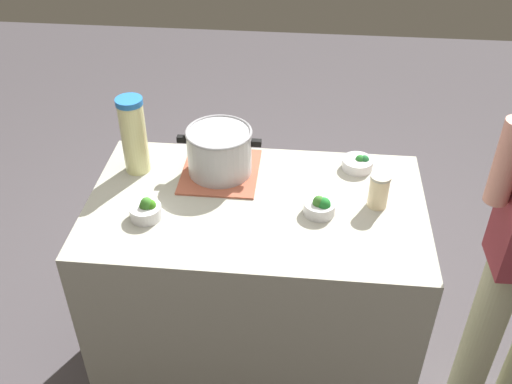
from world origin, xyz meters
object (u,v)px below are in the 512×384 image
Objects in this scene: cooking_pot at (219,150)px; mason_jar at (379,191)px; broccoli_bowl_center at (320,207)px; broccoli_bowl_back at (146,210)px; broccoli_bowl_front at (358,163)px; lemonade_pitcher at (134,135)px.

cooking_pot reaches higher than mason_jar.
broccoli_bowl_center is 0.62m from broccoli_bowl_back.
broccoli_bowl_front is 1.06× the size of broccoli_bowl_center.
broccoli_bowl_front is 0.86m from broccoli_bowl_back.
lemonade_pitcher is 2.72× the size of broccoli_bowl_center.
broccoli_bowl_center reaches higher than broccoli_bowl_front.
broccoli_bowl_back is (-0.22, -0.30, -0.07)m from cooking_pot.
lemonade_pitcher is 0.34m from broccoli_bowl_back.
lemonade_pitcher reaches higher than mason_jar.
mason_jar reaches higher than broccoli_bowl_front.
broccoli_bowl_center is (-0.21, -0.07, -0.04)m from mason_jar.
cooking_pot is 0.38m from broccoli_bowl_back.
mason_jar is (0.61, -0.15, -0.04)m from cooking_pot.
cooking_pot is 0.63m from mason_jar.
broccoli_bowl_center is (0.73, -0.21, -0.13)m from lemonade_pitcher.
cooking_pot is 1.03× the size of lemonade_pitcher.
lemonade_pitcher reaches higher than broccoli_bowl_front.
broccoli_bowl_back is at bearing -153.29° from broccoli_bowl_front.
lemonade_pitcher is 2.56× the size of broccoli_bowl_front.
lemonade_pitcher is at bearing 110.18° from broccoli_bowl_back.
mason_jar is 0.25m from broccoli_bowl_front.
lemonade_pitcher is 0.95m from mason_jar.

